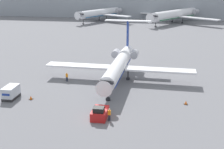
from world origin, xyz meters
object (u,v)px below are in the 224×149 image
(pushback_tug, at_px, (100,113))
(airplane_parked_far_right, at_px, (102,13))
(luggage_cart, at_px, (11,92))
(airplane_main, at_px, (119,65))
(traffic_cone_right, at_px, (186,103))
(worker_near_tug, at_px, (109,114))
(airplane_parked_far_left, at_px, (176,14))
(worker_by_wing, at_px, (67,77))
(traffic_cone_left, at_px, (31,98))

(pushback_tug, height_order, airplane_parked_far_right, airplane_parked_far_right)
(luggage_cart, bearing_deg, airplane_main, 37.37)
(airplane_main, height_order, traffic_cone_right, airplane_main)
(worker_near_tug, xyz_separation_m, airplane_parked_far_right, (-21.42, 101.77, 2.91))
(pushback_tug, xyz_separation_m, airplane_parked_far_right, (-19.90, 101.05, 3.14))
(airplane_parked_far_right, bearing_deg, airplane_parked_far_left, -0.84)
(worker_by_wing, height_order, traffic_cone_right, worker_by_wing)
(traffic_cone_right, height_order, airplane_parked_far_left, airplane_parked_far_left)
(pushback_tug, xyz_separation_m, traffic_cone_left, (-12.83, 5.03, -0.45))
(luggage_cart, height_order, worker_by_wing, luggage_cart)
(luggage_cart, distance_m, traffic_cone_left, 3.55)
(traffic_cone_left, distance_m, airplane_parked_far_left, 99.18)
(pushback_tug, relative_size, traffic_cone_left, 5.61)
(airplane_parked_far_right, bearing_deg, traffic_cone_left, -85.79)
(pushback_tug, xyz_separation_m, airplane_parked_far_left, (13.57, 100.57, 3.06))
(traffic_cone_left, height_order, airplane_parked_far_left, airplane_parked_far_left)
(pushback_tug, distance_m, airplane_parked_far_left, 101.52)
(luggage_cart, bearing_deg, airplane_parked_far_left, 72.65)
(worker_near_tug, bearing_deg, traffic_cone_left, 158.18)
(traffic_cone_left, height_order, traffic_cone_right, traffic_cone_left)
(worker_by_wing, xyz_separation_m, traffic_cone_left, (-3.14, -10.07, -0.67))
(worker_near_tug, xyz_separation_m, traffic_cone_right, (11.14, 7.86, -0.69))
(pushback_tug, height_order, luggage_cart, luggage_cart)
(pushback_tug, bearing_deg, airplane_parked_far_right, 101.14)
(airplane_main, xyz_separation_m, traffic_cone_right, (12.42, -10.43, -2.90))
(worker_by_wing, distance_m, airplane_parked_far_left, 88.62)
(luggage_cart, xyz_separation_m, traffic_cone_left, (3.46, 0.08, -0.77))
(worker_near_tug, height_order, traffic_cone_right, worker_near_tug)
(airplane_main, relative_size, pushback_tug, 7.87)
(pushback_tug, xyz_separation_m, luggage_cart, (-16.30, 4.95, 0.32))
(traffic_cone_left, height_order, airplane_parked_far_right, airplane_parked_far_right)
(luggage_cart, relative_size, traffic_cone_right, 5.65)
(luggage_cart, xyz_separation_m, worker_near_tug, (17.82, -5.66, -0.09))
(worker_by_wing, bearing_deg, traffic_cone_right, -19.57)
(airplane_parked_far_right, bearing_deg, airplane_main, -76.43)
(worker_near_tug, distance_m, traffic_cone_left, 15.48)
(airplane_main, bearing_deg, worker_by_wing, -165.97)
(airplane_parked_far_left, distance_m, airplane_parked_far_right, 33.47)
(luggage_cart, distance_m, airplane_parked_far_left, 100.21)
(pushback_tug, distance_m, traffic_cone_right, 14.55)
(airplane_main, xyz_separation_m, airplane_parked_far_left, (13.32, 82.98, 0.62))
(pushback_tug, height_order, worker_near_tug, pushback_tug)
(pushback_tug, bearing_deg, airplane_main, 89.19)
(traffic_cone_left, bearing_deg, luggage_cart, -178.62)
(traffic_cone_left, bearing_deg, airplane_parked_far_left, 74.55)
(worker_by_wing, bearing_deg, worker_near_tug, -54.65)
(pushback_tug, bearing_deg, airplane_parked_far_left, 82.32)
(airplane_main, height_order, worker_by_wing, airplane_main)
(airplane_main, height_order, airplane_parked_far_left, airplane_parked_far_left)
(luggage_cart, xyz_separation_m, worker_by_wing, (6.60, 10.15, -0.10))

